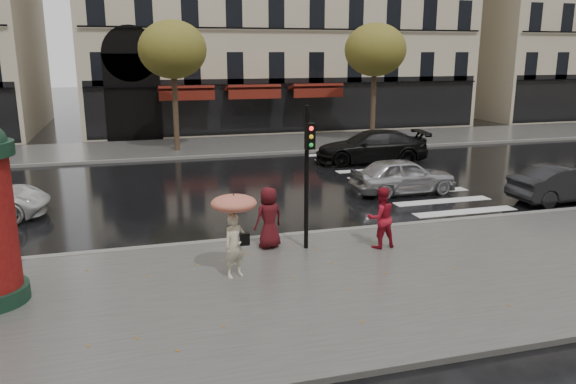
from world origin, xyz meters
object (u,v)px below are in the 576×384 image
object	(u,v)px
woman_umbrella	(234,222)
car_darkgrey	(565,184)
traffic_light	(308,164)
car_silver	(403,176)
woman_red	(381,218)
man_burgundy	(269,218)
car_black	(371,147)

from	to	relation	value
woman_umbrella	car_darkgrey	bearing A→B (deg)	17.08
traffic_light	car_darkgrey	distance (m)	10.61
car_silver	woman_red	bearing A→B (deg)	146.68
man_burgundy	car_black	world-z (taller)	man_burgundy
woman_umbrella	traffic_light	distance (m)	2.66
woman_umbrella	woman_red	size ratio (longest dim) A/B	1.22
car_silver	woman_umbrella	bearing A→B (deg)	129.66
woman_umbrella	traffic_light	world-z (taller)	traffic_light
man_burgundy	car_black	distance (m)	12.96
woman_red	car_silver	world-z (taller)	woman_red
woman_red	car_black	bearing A→B (deg)	-116.85
car_darkgrey	woman_red	bearing A→B (deg)	107.21
man_burgundy	traffic_light	size ratio (longest dim) A/B	0.44
woman_umbrella	car_silver	distance (m)	9.85
man_burgundy	car_silver	distance (m)	7.82
woman_red	woman_umbrella	bearing A→B (deg)	9.05
woman_red	car_silver	xyz separation A→B (m)	(3.48, 5.49, -0.26)
man_burgundy	car_silver	size ratio (longest dim) A/B	0.41
man_burgundy	car_darkgrey	bearing A→B (deg)	171.92
car_silver	car_darkgrey	size ratio (longest dim) A/B	1.00
woman_umbrella	car_darkgrey	size ratio (longest dim) A/B	0.50
woman_red	man_burgundy	size ratio (longest dim) A/B	1.00
car_darkgrey	car_black	distance (m)	9.12
woman_umbrella	woman_red	world-z (taller)	woman_umbrella
woman_red	man_burgundy	bearing A→B (deg)	-19.69
man_burgundy	traffic_light	xyz separation A→B (m)	(0.91, -0.39, 1.43)
man_burgundy	car_darkgrey	distance (m)	11.28
woman_umbrella	car_darkgrey	distance (m)	12.89
man_burgundy	car_silver	world-z (taller)	man_burgundy
woman_umbrella	car_black	xyz separation A→B (m)	(8.80, 12.20, -0.65)
car_darkgrey	car_black	xyz separation A→B (m)	(-3.50, 8.42, 0.11)
woman_umbrella	traffic_light	bearing A→B (deg)	31.65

